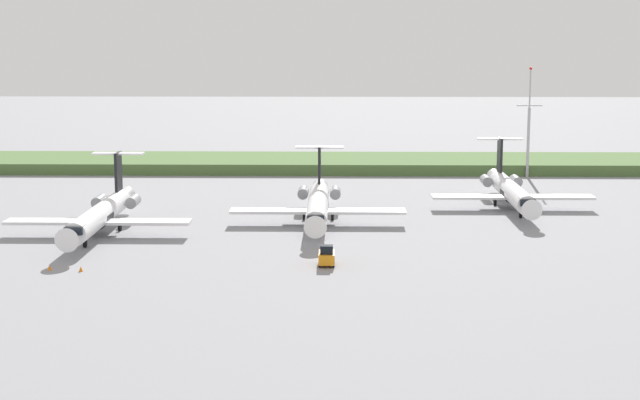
{
  "coord_description": "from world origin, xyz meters",
  "views": [
    {
      "loc": [
        2.36,
        -114.83,
        24.49
      ],
      "look_at": [
        0.0,
        12.79,
        3.0
      ],
      "focal_mm": 55.17,
      "sensor_mm": 36.0,
      "label": 1
    }
  ],
  "objects_px": {
    "regional_jet_nearest": "(101,214)",
    "regional_jet_third": "(511,190)",
    "safety_cone_front_marker": "(50,268)",
    "regional_jet_second": "(318,204)",
    "safety_cone_mid_marker": "(81,269)",
    "antenna_mast": "(529,131)",
    "baggage_tug": "(327,256)"
  },
  "relations": [
    {
      "from": "regional_jet_second",
      "to": "baggage_tug",
      "type": "relative_size",
      "value": 9.69
    },
    {
      "from": "regional_jet_third",
      "to": "baggage_tug",
      "type": "bearing_deg",
      "value": -125.59
    },
    {
      "from": "regional_jet_nearest",
      "to": "regional_jet_third",
      "type": "distance_m",
      "value": 57.72
    },
    {
      "from": "regional_jet_third",
      "to": "safety_cone_mid_marker",
      "type": "height_order",
      "value": "regional_jet_third"
    },
    {
      "from": "regional_jet_nearest",
      "to": "regional_jet_third",
      "type": "bearing_deg",
      "value": 19.99
    },
    {
      "from": "antenna_mast",
      "to": "safety_cone_front_marker",
      "type": "height_order",
      "value": "antenna_mast"
    },
    {
      "from": "regional_jet_nearest",
      "to": "safety_cone_mid_marker",
      "type": "xyz_separation_m",
      "value": [
        2.54,
        -19.73,
        -2.26
      ]
    },
    {
      "from": "antenna_mast",
      "to": "safety_cone_front_marker",
      "type": "relative_size",
      "value": 34.64
    },
    {
      "from": "regional_jet_nearest",
      "to": "baggage_tug",
      "type": "height_order",
      "value": "regional_jet_nearest"
    },
    {
      "from": "regional_jet_second",
      "to": "baggage_tug",
      "type": "xyz_separation_m",
      "value": [
        1.43,
        -24.35,
        -1.53
      ]
    },
    {
      "from": "safety_cone_front_marker",
      "to": "regional_jet_third",
      "type": "bearing_deg",
      "value": 35.27
    },
    {
      "from": "regional_jet_nearest",
      "to": "antenna_mast",
      "type": "distance_m",
      "value": 80.76
    },
    {
      "from": "antenna_mast",
      "to": "baggage_tug",
      "type": "height_order",
      "value": "antenna_mast"
    },
    {
      "from": "regional_jet_nearest",
      "to": "antenna_mast",
      "type": "height_order",
      "value": "antenna_mast"
    },
    {
      "from": "antenna_mast",
      "to": "safety_cone_front_marker",
      "type": "distance_m",
      "value": 94.82
    },
    {
      "from": "safety_cone_mid_marker",
      "to": "safety_cone_front_marker",
      "type": "bearing_deg",
      "value": 171.86
    },
    {
      "from": "antenna_mast",
      "to": "safety_cone_mid_marker",
      "type": "xyz_separation_m",
      "value": [
        -59.97,
        -70.58,
        -7.7
      ]
    },
    {
      "from": "regional_jet_second",
      "to": "safety_cone_mid_marker",
      "type": "distance_m",
      "value": 36.83
    },
    {
      "from": "regional_jet_nearest",
      "to": "regional_jet_second",
      "type": "distance_m",
      "value": 27.98
    },
    {
      "from": "baggage_tug",
      "to": "safety_cone_mid_marker",
      "type": "distance_m",
      "value": 25.97
    },
    {
      "from": "regional_jet_third",
      "to": "antenna_mast",
      "type": "distance_m",
      "value": 32.65
    },
    {
      "from": "baggage_tug",
      "to": "safety_cone_front_marker",
      "type": "height_order",
      "value": "baggage_tug"
    },
    {
      "from": "regional_jet_second",
      "to": "safety_cone_mid_marker",
      "type": "bearing_deg",
      "value": -131.43
    },
    {
      "from": "regional_jet_third",
      "to": "baggage_tug",
      "type": "xyz_separation_m",
      "value": [
        -25.95,
        -36.26,
        -1.53
      ]
    },
    {
      "from": "regional_jet_nearest",
      "to": "safety_cone_front_marker",
      "type": "xyz_separation_m",
      "value": [
        -0.89,
        -19.24,
        -2.26
      ]
    },
    {
      "from": "antenna_mast",
      "to": "safety_cone_mid_marker",
      "type": "distance_m",
      "value": 92.94
    },
    {
      "from": "antenna_mast",
      "to": "baggage_tug",
      "type": "bearing_deg",
      "value": -116.93
    },
    {
      "from": "regional_jet_second",
      "to": "safety_cone_front_marker",
      "type": "relative_size",
      "value": 56.36
    },
    {
      "from": "regional_jet_nearest",
      "to": "baggage_tug",
      "type": "xyz_separation_m",
      "value": [
        28.29,
        -16.52,
        -1.53
      ]
    },
    {
      "from": "regional_jet_second",
      "to": "regional_jet_third",
      "type": "bearing_deg",
      "value": 23.5
    },
    {
      "from": "safety_cone_front_marker",
      "to": "regional_jet_nearest",
      "type": "bearing_deg",
      "value": 87.37
    },
    {
      "from": "antenna_mast",
      "to": "baggage_tug",
      "type": "distance_m",
      "value": 75.88
    }
  ]
}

